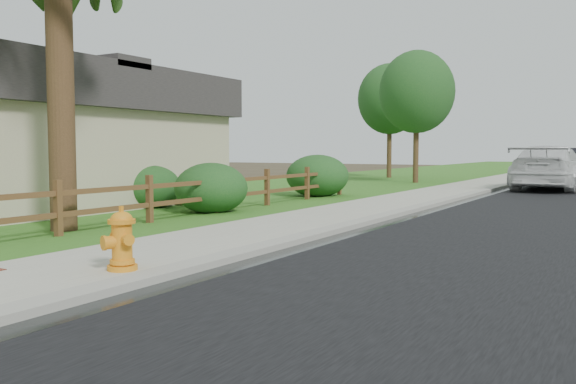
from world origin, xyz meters
The scene contains 16 objects.
ground centered at (0.00, 0.00, 0.00)m, with size 120.00×120.00×0.00m, color #3B3220.
curb centered at (0.40, 35.00, 0.06)m, with size 0.40×90.00×0.12m, color gray.
wet_gutter centered at (0.75, 35.00, 0.02)m, with size 0.50×90.00×0.00m, color black.
sidewalk centered at (-0.90, 35.00, 0.05)m, with size 2.20×90.00×0.10m, color gray.
grass_strip centered at (-2.80, 35.00, 0.03)m, with size 1.60×90.00×0.06m, color #2A5B1A.
lawn_near centered at (-8.00, 35.00, 0.02)m, with size 9.00×90.00×0.04m, color #2A5B1A.
ranch_fence centered at (-3.60, 6.40, 0.62)m, with size 0.12×16.92×1.10m.
house centered at (-11.00, 7.00, 2.08)m, with size 10.60×9.60×4.05m.
fire_hydrant centered at (-0.10, 0.94, 0.48)m, with size 0.54×0.44×0.83m.
white_suv centered at (2.40, 22.14, 0.91)m, with size 2.49×6.12×1.78m, color silver.
boulder centered at (-6.00, 9.02, 0.35)m, with size 1.04×0.78×0.70m, color brown.
shrub_b centered at (-3.90, 7.78, 0.66)m, with size 1.88×1.88×1.32m, color #18431C.
shrub_c centered at (-6.16, 7.97, 0.61)m, with size 1.69×1.69×1.22m, color #18431C.
shrub_d centered at (-4.06, 14.00, 0.74)m, with size 2.17×2.17×1.48m, color #18431C.
tree_near_left centered at (-3.90, 24.03, 4.42)m, with size 3.62×3.62×6.42m.
tree_mid_left centered at (-6.95, 28.45, 4.52)m, with size 3.66×3.66×6.55m.
Camera 1 is at (5.66, -4.68, 1.65)m, focal length 38.00 mm.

